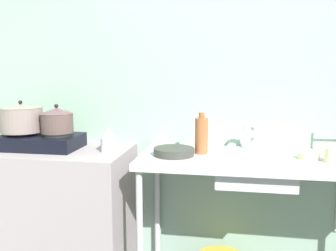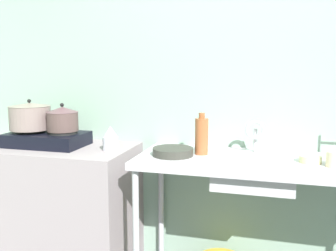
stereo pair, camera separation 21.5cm
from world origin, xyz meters
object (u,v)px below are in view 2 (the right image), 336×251
object	(u,v)px
stove	(47,139)
sink_basin	(254,172)
percolator	(110,139)
bottle_by_sink	(202,136)
small_bowl_on_drainboard	(310,159)
pot_on_left_burner	(30,116)
faucet	(255,132)
cup_by_rack	(335,159)
frying_pan	(173,152)
pot_on_right_burner	(63,119)

from	to	relation	value
stove	sink_basin	size ratio (longest dim) A/B	1.17
percolator	bottle_by_sink	distance (m)	0.55
sink_basin	small_bowl_on_drainboard	bearing A→B (deg)	7.55
pot_on_left_burner	percolator	world-z (taller)	pot_on_left_burner
pot_on_left_burner	bottle_by_sink	xyz separation A→B (m)	(1.10, 0.03, -0.08)
stove	pot_on_left_burner	world-z (taller)	pot_on_left_burner
faucet	cup_by_rack	distance (m)	0.46
faucet	frying_pan	bearing A→B (deg)	-157.81
percolator	stove	bearing A→B (deg)	177.93
cup_by_rack	bottle_by_sink	xyz separation A→B (m)	(-0.70, 0.10, 0.07)
percolator	faucet	size ratio (longest dim) A/B	0.75
frying_pan	cup_by_rack	distance (m)	0.85
stove	bottle_by_sink	world-z (taller)	bottle_by_sink
pot_on_left_burner	bottle_by_sink	world-z (taller)	pot_on_left_burner
pot_on_right_burner	small_bowl_on_drainboard	xyz separation A→B (m)	(1.46, -0.01, -0.16)
cup_by_rack	small_bowl_on_drainboard	bearing A→B (deg)	150.55
small_bowl_on_drainboard	bottle_by_sink	size ratio (longest dim) A/B	0.48
pot_on_left_burner	cup_by_rack	bearing A→B (deg)	-2.25
cup_by_rack	small_bowl_on_drainboard	world-z (taller)	cup_by_rack
small_bowl_on_drainboard	bottle_by_sink	distance (m)	0.59
cup_by_rack	pot_on_left_burner	bearing A→B (deg)	177.75
pot_on_right_burner	bottle_by_sink	bearing A→B (deg)	2.02
pot_on_left_burner	pot_on_right_burner	world-z (taller)	pot_on_left_burner
sink_basin	cup_by_rack	distance (m)	0.41
cup_by_rack	faucet	bearing A→B (deg)	153.09
sink_basin	frying_pan	bearing A→B (deg)	-179.87
faucet	cup_by_rack	xyz separation A→B (m)	(0.40, -0.20, -0.09)
percolator	frying_pan	bearing A→B (deg)	-4.53
small_bowl_on_drainboard	bottle_by_sink	xyz separation A→B (m)	(-0.59, 0.04, 0.09)
pot_on_left_burner	frying_pan	bearing A→B (deg)	-2.83
sink_basin	cup_by_rack	size ratio (longest dim) A/B	4.77
pot_on_right_burner	stove	bearing A→B (deg)	180.00
pot_on_left_burner	percolator	xyz separation A→B (m)	(0.56, -0.02, -0.11)
sink_basin	faucet	size ratio (longest dim) A/B	2.12
pot_on_right_burner	percolator	bearing A→B (deg)	-2.80
stove	cup_by_rack	bearing A→B (deg)	-2.41
pot_on_right_burner	small_bowl_on_drainboard	size ratio (longest dim) A/B	1.70
percolator	faucet	world-z (taller)	faucet
stove	faucet	size ratio (longest dim) A/B	2.49
faucet	bottle_by_sink	distance (m)	0.31
cup_by_rack	bottle_by_sink	world-z (taller)	bottle_by_sink
frying_pan	bottle_by_sink	size ratio (longest dim) A/B	0.96
pot_on_right_burner	cup_by_rack	world-z (taller)	pot_on_right_burner
percolator	sink_basin	size ratio (longest dim) A/B	0.35
pot_on_right_burner	bottle_by_sink	size ratio (longest dim) A/B	0.82
percolator	cup_by_rack	bearing A→B (deg)	-2.53
pot_on_left_burner	pot_on_right_burner	xyz separation A→B (m)	(0.23, -0.00, -0.01)
sink_basin	pot_on_left_burner	bearing A→B (deg)	178.11
stove	percolator	distance (m)	0.45
pot_on_left_burner	faucet	world-z (taller)	pot_on_left_burner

